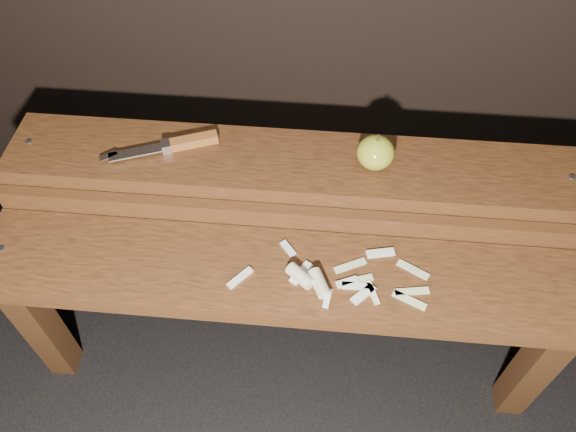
# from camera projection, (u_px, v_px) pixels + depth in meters

# --- Properties ---
(ground) EXTENTS (60.00, 60.00, 0.00)m
(ground) POSITION_uv_depth(u_px,v_px,m) (286.00, 344.00, 1.44)
(ground) COLOR black
(bench_front_tier) EXTENTS (1.20, 0.20, 0.42)m
(bench_front_tier) POSITION_uv_depth(u_px,v_px,m) (283.00, 293.00, 1.12)
(bench_front_tier) COLOR #331C0C
(bench_front_tier) RESTS_ON ground
(bench_rear_tier) EXTENTS (1.20, 0.21, 0.50)m
(bench_rear_tier) POSITION_uv_depth(u_px,v_px,m) (292.00, 188.00, 1.22)
(bench_rear_tier) COLOR #331C0C
(bench_rear_tier) RESTS_ON ground
(apple) EXTENTS (0.08, 0.08, 0.08)m
(apple) POSITION_uv_depth(u_px,v_px,m) (376.00, 153.00, 1.12)
(apple) COLOR olive
(apple) RESTS_ON bench_rear_tier
(knife) EXTENTS (0.23, 0.11, 0.02)m
(knife) POSITION_uv_depth(u_px,v_px,m) (179.00, 144.00, 1.17)
(knife) COLOR brown
(knife) RESTS_ON bench_rear_tier
(apple_scraps) EXTENTS (0.38, 0.15, 0.03)m
(apple_scraps) POSITION_uv_depth(u_px,v_px,m) (327.00, 279.00, 1.06)
(apple_scraps) COLOR beige
(apple_scraps) RESTS_ON bench_front_tier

